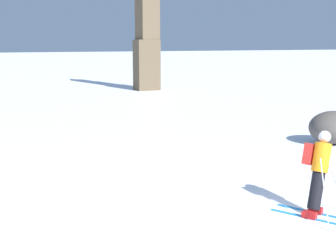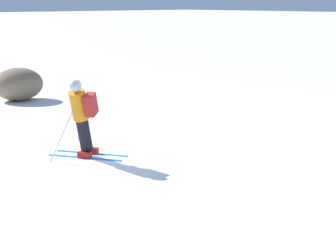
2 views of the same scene
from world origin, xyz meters
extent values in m
plane|color=white|center=(0.00, 0.00, 0.00)|extent=(300.00, 300.00, 0.00)
cube|color=#1E7AC6|center=(1.09, -0.09, 0.01)|extent=(0.91, 1.46, 0.01)
cube|color=#1E7AC6|center=(1.40, 0.09, 0.01)|extent=(0.91, 1.46, 0.01)
cube|color=#B21919|center=(1.09, -0.09, 0.07)|extent=(0.26, 0.31, 0.12)
cube|color=#B21919|center=(1.40, 0.09, 0.07)|extent=(0.26, 0.31, 0.12)
cylinder|color=black|center=(1.38, 0.08, 0.49)|extent=(0.55, 0.47, 0.81)
cylinder|color=orange|center=(1.56, 0.19, 1.15)|extent=(0.61, 0.55, 0.68)
sphere|color=tan|center=(1.67, 0.25, 1.54)|extent=(0.35, 0.33, 0.27)
sphere|color=silver|center=(1.67, 0.25, 1.57)|extent=(0.40, 0.38, 0.31)
cube|color=#AD231E|center=(1.44, 0.41, 1.18)|extent=(0.44, 0.36, 0.50)
cylinder|color=#B7B7BC|center=(1.19, -0.38, 0.59)|extent=(0.44, 0.85, 1.20)
cube|color=brown|center=(6.90, 24.86, 1.82)|extent=(1.65, 1.40, 3.63)
cube|color=brown|center=(6.97, 24.81, 5.19)|extent=(1.52, 1.40, 3.11)
ellipsoid|color=#4C4742|center=(6.48, 5.21, 0.57)|extent=(1.77, 1.50, 1.15)
camera|label=1|loc=(-5.02, -7.20, 3.51)|focal=50.00mm
camera|label=2|loc=(7.77, 9.53, 3.19)|focal=60.00mm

